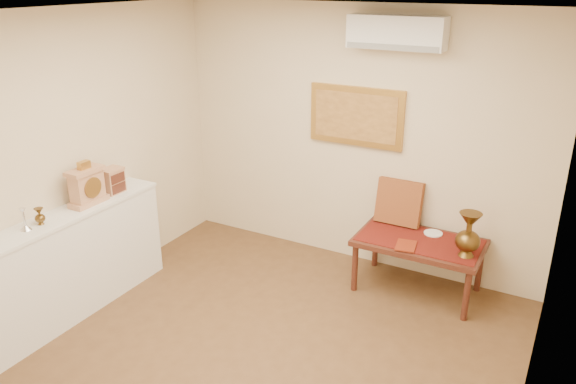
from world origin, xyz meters
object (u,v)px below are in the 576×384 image
Objects in this scene: mantel_clock at (87,186)px; brass_urn_tall at (469,230)px; low_table at (419,246)px; wooden_chest at (113,180)px; display_ledge at (70,264)px.

brass_urn_tall is at bearing 25.34° from mantel_clock.
brass_urn_tall is at bearing -14.09° from low_table.
display_ledge is at bearing -90.49° from wooden_chest.
brass_urn_tall is 2.08× the size of wooden_chest.
mantel_clock is 1.68× the size of wooden_chest.
low_table is (2.66, 1.59, -0.67)m from mantel_clock.
display_ledge is 0.72m from mantel_clock.
brass_urn_tall is 0.25× the size of display_ledge.
low_table is at bearing 30.93° from mantel_clock.
mantel_clock is (-3.12, -1.48, 0.34)m from brass_urn_tall.
display_ledge is 8.28× the size of wooden_chest.
brass_urn_tall is 0.58m from low_table.
mantel_clock is at bearing -149.07° from low_table.
display_ledge is at bearing -93.89° from mantel_clock.
wooden_chest is at bearing 89.51° from display_ledge.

